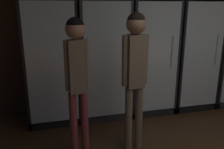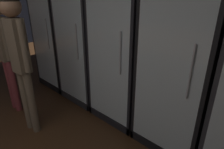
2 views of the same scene
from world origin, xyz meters
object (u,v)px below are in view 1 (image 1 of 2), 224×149
cooler_far_left (52,61)px  cooler_right (190,54)px  shopper_far (135,64)px  cooler_center (148,56)px  shopper_near (77,69)px  cooler_left (102,58)px

cooler_far_left → cooler_right: bearing=-0.0°
cooler_right → shopper_far: (-1.46, -1.16, 0.17)m
cooler_far_left → shopper_far: size_ratio=1.15×
cooler_center → shopper_near: bearing=-140.3°
cooler_left → cooler_center: size_ratio=1.00×
cooler_far_left → cooler_left: (0.80, -0.00, 0.00)m
shopper_near → shopper_far: (0.68, -0.05, 0.03)m
cooler_right → shopper_near: (-2.14, -1.11, 0.14)m
cooler_center → shopper_far: cooler_center is taller
cooler_far_left → shopper_near: size_ratio=1.18×
cooler_far_left → shopper_far: cooler_far_left is taller
cooler_right → shopper_far: cooler_right is taller
cooler_right → shopper_far: bearing=-141.5°
cooler_center → shopper_far: size_ratio=1.15×
cooler_far_left → shopper_far: bearing=-50.6°
cooler_left → cooler_right: same height
shopper_far → cooler_center: bearing=60.5°
cooler_left → cooler_center: 0.80m
shopper_far → cooler_right: bearing=38.5°
cooler_left → cooler_far_left: bearing=179.8°
shopper_near → cooler_center: bearing=39.7°
shopper_near → cooler_far_left: bearing=103.9°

